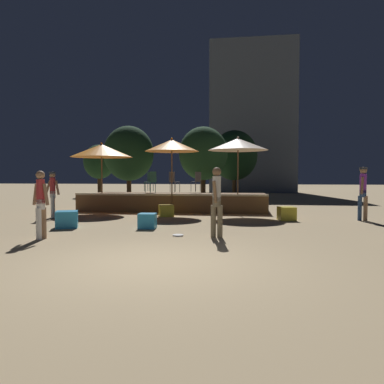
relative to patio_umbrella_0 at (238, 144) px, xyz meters
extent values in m
plane|color=tan|center=(-1.27, -8.46, -2.73)|extent=(120.00, 120.00, 0.00)
cube|color=brown|center=(-2.76, 1.46, -2.38)|extent=(7.91, 3.00, 0.70)
cube|color=#CCB793|center=(-2.76, 0.00, -1.98)|extent=(7.91, 0.12, 0.08)
cylinder|color=brown|center=(0.00, 0.00, -1.48)|extent=(0.05, 0.05, 2.50)
cone|color=beige|center=(0.00, 0.00, 0.00)|extent=(2.34, 2.34, 0.46)
sphere|color=beige|center=(0.00, 0.00, 0.28)|extent=(0.08, 0.08, 0.08)
cylinder|color=brown|center=(-2.62, -0.07, -1.49)|extent=(0.05, 0.05, 2.48)
cone|color=orange|center=(-2.62, -0.07, -0.02)|extent=(2.15, 2.15, 0.47)
sphere|color=orange|center=(-2.62, -0.07, 0.26)|extent=(0.08, 0.08, 0.08)
cylinder|color=brown|center=(-5.64, 0.17, -1.59)|extent=(0.05, 0.05, 2.28)
cone|color=orange|center=(-5.64, 0.17, -0.18)|extent=(2.54, 2.54, 0.54)
sphere|color=orange|center=(-5.64, 0.17, 0.13)|extent=(0.08, 0.08, 0.08)
cube|color=yellow|center=(1.68, -1.82, -2.50)|extent=(0.63, 0.63, 0.45)
cube|color=#2D9EDB|center=(-2.48, -4.36, -2.51)|extent=(0.52, 0.52, 0.43)
cube|color=yellow|center=(-2.61, -1.21, -2.52)|extent=(0.66, 0.66, 0.42)
cube|color=#2D9EDB|center=(-4.83, -4.56, -2.49)|extent=(0.78, 0.78, 0.48)
cylinder|color=#997051|center=(-6.57, -2.14, -2.35)|extent=(0.13, 0.13, 0.76)
cylinder|color=white|center=(-6.51, -2.29, -2.35)|extent=(0.13, 0.13, 0.76)
cylinder|color=white|center=(-6.54, -2.21, -1.89)|extent=(0.20, 0.20, 0.24)
cylinder|color=#B22D33|center=(-6.54, -2.21, -1.58)|extent=(0.20, 0.20, 0.58)
cylinder|color=#997051|center=(-6.69, -2.27, -1.65)|extent=(0.23, 0.15, 0.52)
cylinder|color=#997051|center=(-6.39, -2.15, -1.65)|extent=(0.18, 0.14, 0.52)
sphere|color=#997051|center=(-6.54, -2.21, -1.19)|extent=(0.21, 0.21, 0.21)
cylinder|color=#333842|center=(-6.54, -2.21, -1.12)|extent=(0.23, 0.23, 0.07)
cylinder|color=#72664C|center=(-0.47, -5.67, -2.33)|extent=(0.13, 0.13, 0.79)
cylinder|color=#72664C|center=(-0.31, -5.70, -2.33)|extent=(0.13, 0.13, 0.79)
cylinder|color=#72664C|center=(-0.39, -5.69, -1.86)|extent=(0.20, 0.20, 0.24)
cylinder|color=beige|center=(-0.39, -5.69, -1.54)|extent=(0.20, 0.20, 0.61)
cylinder|color=brown|center=(-0.42, -5.85, -1.60)|extent=(0.12, 0.25, 0.54)
cylinder|color=brown|center=(-0.36, -5.52, -1.60)|extent=(0.11, 0.16, 0.54)
sphere|color=brown|center=(-0.39, -5.69, -1.12)|extent=(0.22, 0.22, 0.22)
cylinder|color=#2D4C7F|center=(4.10, -1.56, -2.31)|extent=(0.13, 0.13, 0.83)
cylinder|color=#997051|center=(4.26, -1.63, -2.31)|extent=(0.13, 0.13, 0.83)
cylinder|color=#2D4C7F|center=(4.18, -1.59, -1.81)|extent=(0.21, 0.21, 0.24)
cylinder|color=purple|center=(4.18, -1.59, -1.47)|extent=(0.21, 0.21, 0.64)
cylinder|color=#997051|center=(4.11, -1.75, -1.54)|extent=(0.16, 0.23, 0.57)
cylinder|color=#997051|center=(4.26, -1.43, -1.54)|extent=(0.15, 0.21, 0.57)
sphere|color=#997051|center=(4.18, -1.59, -1.04)|extent=(0.23, 0.23, 0.23)
cylinder|color=#333842|center=(4.18, -1.59, -0.97)|extent=(0.25, 0.25, 0.07)
cylinder|color=#997051|center=(-4.49, -6.42, -2.35)|extent=(0.13, 0.13, 0.75)
cylinder|color=white|center=(-4.53, -6.57, -2.35)|extent=(0.13, 0.13, 0.75)
cylinder|color=white|center=(-4.51, -6.49, -1.90)|extent=(0.19, 0.19, 0.24)
cylinder|color=#B22D33|center=(-4.51, -6.49, -1.59)|extent=(0.19, 0.19, 0.57)
cylinder|color=#997051|center=(-4.66, -6.46, -1.66)|extent=(0.18, 0.11, 0.52)
cylinder|color=#997051|center=(-4.35, -6.53, -1.66)|extent=(0.18, 0.11, 0.52)
sphere|color=#997051|center=(-4.51, -6.49, -1.20)|extent=(0.20, 0.20, 0.20)
cylinder|color=#1E4C47|center=(-3.74, 0.84, -1.72)|extent=(0.02, 0.02, 0.45)
cylinder|color=#1E4C47|center=(-3.89, 0.58, -1.72)|extent=(0.02, 0.02, 0.45)
cylinder|color=#1E4C47|center=(-3.48, 0.69, -1.72)|extent=(0.02, 0.02, 0.45)
cylinder|color=#1E4C47|center=(-3.63, 0.43, -1.72)|extent=(0.02, 0.02, 0.45)
cylinder|color=#1E4C47|center=(-3.68, 0.64, -1.49)|extent=(0.40, 0.40, 0.02)
cube|color=#1E4C47|center=(-3.54, 0.55, -1.27)|extent=(0.21, 0.32, 0.45)
cylinder|color=#47474C|center=(-2.57, 1.47, -1.72)|extent=(0.02, 0.02, 0.45)
cylinder|color=#47474C|center=(-2.80, 1.67, -1.72)|extent=(0.02, 0.02, 0.45)
cylinder|color=#47474C|center=(-2.77, 1.25, -1.72)|extent=(0.02, 0.02, 0.45)
cylinder|color=#47474C|center=(-3.00, 1.44, -1.72)|extent=(0.02, 0.02, 0.45)
cylinder|color=#47474C|center=(-2.79, 1.46, -1.49)|extent=(0.40, 0.40, 0.02)
cube|color=#47474C|center=(-2.90, 1.33, -1.27)|extent=(0.29, 0.26, 0.45)
cylinder|color=#1E4C47|center=(-4.37, 2.17, -1.72)|extent=(0.02, 0.02, 0.45)
cylinder|color=#1E4C47|center=(-4.08, 2.07, -1.72)|extent=(0.02, 0.02, 0.45)
cylinder|color=#1E4C47|center=(-4.28, 2.45, -1.72)|extent=(0.02, 0.02, 0.45)
cylinder|color=#1E4C47|center=(-3.99, 2.36, -1.72)|extent=(0.02, 0.02, 0.45)
cylinder|color=#1E4C47|center=(-4.18, 2.26, -1.49)|extent=(0.40, 0.40, 0.02)
cube|color=#1E4C47|center=(-4.13, 2.43, -1.27)|extent=(0.35, 0.14, 0.45)
cylinder|color=#47474C|center=(-2.00, 2.52, -1.72)|extent=(0.02, 0.02, 0.45)
cylinder|color=#47474C|center=(-2.19, 2.28, -1.72)|extent=(0.02, 0.02, 0.45)
cylinder|color=#47474C|center=(-1.77, 2.32, -1.72)|extent=(0.02, 0.02, 0.45)
cylinder|color=#47474C|center=(-1.96, 2.09, -1.72)|extent=(0.02, 0.02, 0.45)
cylinder|color=#47474C|center=(-1.98, 2.30, -1.49)|extent=(0.40, 0.40, 0.02)
cube|color=#47474C|center=(-1.85, 2.20, -1.27)|extent=(0.25, 0.30, 0.45)
cylinder|color=white|center=(-1.37, -5.59, -2.71)|extent=(0.27, 0.27, 0.03)
cylinder|color=#3D2B1C|center=(-2.12, 6.71, -1.96)|extent=(0.28, 0.28, 1.53)
ellipsoid|color=#1E4223|center=(-2.12, 6.71, 0.06)|extent=(2.79, 2.79, 3.07)
cylinder|color=#3D2B1C|center=(-0.46, 10.95, -1.98)|extent=(0.28, 0.28, 1.50)
ellipsoid|color=black|center=(-0.46, 10.95, 0.17)|extent=(3.10, 3.10, 3.41)
cylinder|color=#3D2B1C|center=(-6.65, 6.99, -1.98)|extent=(0.28, 0.28, 1.50)
ellipsoid|color=#19381E|center=(-6.65, 6.99, 0.12)|extent=(2.99, 2.99, 3.28)
cylinder|color=#3D2B1C|center=(-10.33, 11.46, -1.98)|extent=(0.28, 0.28, 1.50)
ellipsoid|color=#19381E|center=(-10.33, 11.46, -0.20)|extent=(2.28, 2.28, 2.50)
cube|color=#4C5666|center=(0.93, 19.94, 4.02)|extent=(7.67, 3.15, 13.50)
camera|label=1|loc=(0.30, -14.74, -1.22)|focal=35.00mm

